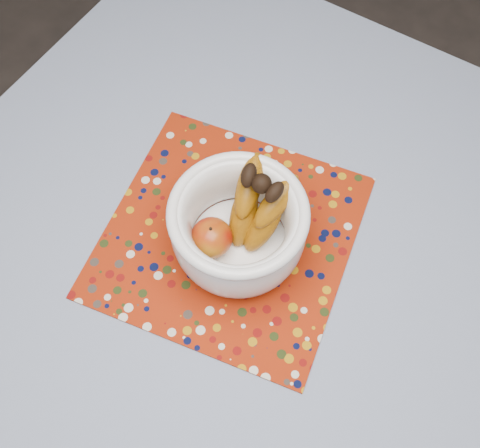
% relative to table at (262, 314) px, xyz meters
% --- Properties ---
extents(table, '(1.20, 1.20, 0.75)m').
position_rel_table_xyz_m(table, '(0.00, 0.00, 0.00)').
color(table, olive).
rests_on(table, ground).
extents(tablecloth, '(1.32, 1.32, 0.01)m').
position_rel_table_xyz_m(tablecloth, '(0.00, 0.00, 0.08)').
color(tablecloth, slate).
rests_on(tablecloth, table).
extents(placemat, '(0.48, 0.48, 0.00)m').
position_rel_table_xyz_m(placemat, '(-0.11, 0.06, 0.09)').
color(placemat, maroon).
rests_on(placemat, tablecloth).
extents(fruit_bowl, '(0.22, 0.23, 0.17)m').
position_rel_table_xyz_m(fruit_bowl, '(-0.08, 0.07, 0.17)').
color(fruit_bowl, white).
rests_on(fruit_bowl, placemat).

